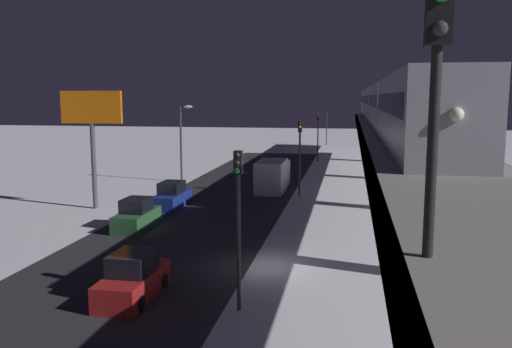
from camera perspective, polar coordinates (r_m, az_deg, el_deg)
name	(u,v)px	position (r m, az deg, el deg)	size (l,w,h in m)	color
ground_plane	(267,267)	(26.82, 1.15, -10.01)	(240.00, 240.00, 0.00)	white
avenue_asphalt	(147,260)	(28.45, -11.71, -9.09)	(11.00, 107.30, 0.01)	#28282D
elevated_railway	(416,167)	(25.53, 16.88, 0.75)	(5.00, 107.30, 6.05)	gray
subway_train	(383,103)	(53.68, 13.62, 7.43)	(2.94, 74.07, 3.40)	#999EA8
rail_signal	(436,73)	(8.07, 18.93, 10.35)	(0.36, 0.41, 4.00)	black
sedan_red	(133,280)	(23.30, -13.18, -11.06)	(1.91, 4.33, 1.97)	#A51E1E
sedan_blue	(172,197)	(41.31, -9.10, -2.44)	(1.80, 4.78, 1.97)	navy
sedan_green	(137,216)	(35.07, -12.79, -4.47)	(1.80, 4.25, 1.97)	#2D6038
box_truck	(273,175)	(48.31, 1.85, -0.13)	(2.40, 7.40, 2.80)	#B2B2B7
traffic_light_near	(238,207)	(20.47, -1.92, -3.62)	(0.32, 0.44, 6.40)	#2D2D2D
traffic_light_mid	(300,148)	(44.88, 4.76, 2.87)	(0.32, 0.44, 6.40)	#2D2D2D
traffic_light_far	(318,130)	(69.65, 6.72, 4.76)	(0.32, 0.44, 6.40)	#2D2D2D
traffic_light_distant	(327,121)	(94.48, 7.66, 5.66)	(0.32, 0.44, 6.40)	#2D2D2D
commercial_billboard	(92,119)	(41.42, -17.36, 5.72)	(4.80, 0.36, 8.90)	#4C4C51
street_lamp_far	(183,134)	(52.88, -7.91, 4.31)	(1.35, 0.44, 7.65)	#38383D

